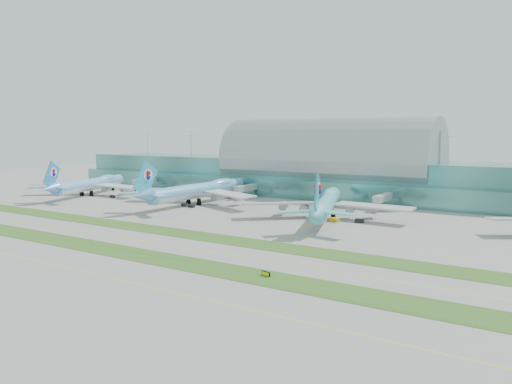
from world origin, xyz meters
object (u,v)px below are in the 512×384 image
Objects in this scene: terminal at (328,170)px; taxiway_sign_east at (266,274)px; airliner_a at (91,184)px; airliner_c at (327,202)px; airliner_b at (200,189)px.

terminal is 122.20× the size of taxiway_sign_east.
airliner_a is 0.98× the size of airliner_c.
terminal is 165.54m from taxiway_sign_east.
airliner_b reaches higher than airliner_a.
airliner_a is 187.62m from taxiway_sign_east.
terminal is at bearing 58.91° from airliner_b.
airliner_a is at bearing 167.36° from taxiway_sign_east.
terminal is 133.25m from airliner_a.
airliner_c is at bearing -18.55° from airliner_a.
airliner_b is 29.80× the size of taxiway_sign_east.
airliner_b is (-38.55, -65.30, -7.18)m from terminal.
taxiway_sign_east is at bearing -70.35° from terminal.
terminal is 4.60× the size of airliner_a.
terminal is at bearing 13.89° from airliner_a.
airliner_a is at bearing 160.64° from airliner_c.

